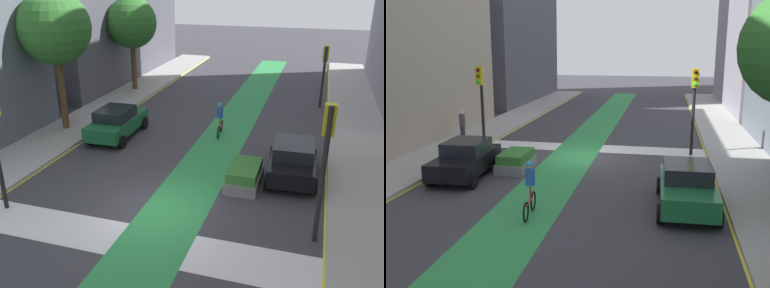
% 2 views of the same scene
% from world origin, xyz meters
% --- Properties ---
extents(ground_plane, '(120.00, 120.00, 0.00)m').
position_xyz_m(ground_plane, '(0.00, 0.00, 0.00)').
color(ground_plane, '#38383D').
extents(bike_lane_paint, '(2.40, 60.00, 0.01)m').
position_xyz_m(bike_lane_paint, '(0.76, 0.00, 0.00)').
color(bike_lane_paint, '#2D8C47').
rests_on(bike_lane_paint, ground_plane).
extents(crosswalk_band, '(12.00, 1.80, 0.01)m').
position_xyz_m(crosswalk_band, '(0.00, -2.00, 0.00)').
color(crosswalk_band, silver).
rests_on(crosswalk_band, ground_plane).
extents(sidewalk_left, '(3.00, 60.00, 0.15)m').
position_xyz_m(sidewalk_left, '(-7.50, 0.00, 0.07)').
color(sidewalk_left, '#9E9E99').
rests_on(sidewalk_left, ground_plane).
extents(curb_stripe_left, '(0.16, 60.00, 0.01)m').
position_xyz_m(curb_stripe_left, '(-6.00, 0.00, 0.01)').
color(curb_stripe_left, yellow).
rests_on(curb_stripe_left, ground_plane).
extents(sidewalk_right, '(3.00, 60.00, 0.15)m').
position_xyz_m(sidewalk_right, '(7.50, 0.00, 0.07)').
color(sidewalk_right, '#9E9E99').
rests_on(sidewalk_right, ground_plane).
extents(curb_stripe_right, '(0.16, 60.00, 0.01)m').
position_xyz_m(curb_stripe_right, '(6.00, 0.00, 0.01)').
color(curb_stripe_right, yellow).
rests_on(curb_stripe_right, ground_plane).
extents(traffic_signal_near_right, '(0.35, 0.52, 4.49)m').
position_xyz_m(traffic_signal_near_right, '(5.63, -0.10, 3.14)').
color(traffic_signal_near_right, black).
rests_on(traffic_signal_near_right, ground_plane).
extents(traffic_signal_near_left, '(0.35, 0.52, 4.43)m').
position_xyz_m(traffic_signal_near_left, '(-5.19, -1.36, 3.10)').
color(traffic_signal_near_left, black).
rests_on(traffic_signal_near_left, ground_plane).
extents(car_black_right_far, '(2.19, 4.28, 1.57)m').
position_xyz_m(car_black_right_far, '(4.53, 4.30, 0.80)').
color(car_black_right_far, black).
rests_on(car_black_right_far, ground_plane).
extents(car_green_left_far, '(2.11, 4.24, 1.57)m').
position_xyz_m(car_green_left_far, '(-4.64, 6.33, 0.80)').
color(car_green_left_far, '#196033').
rests_on(car_green_left_far, ground_plane).
extents(cyclist_in_lane, '(0.32, 1.73, 1.86)m').
position_xyz_m(cyclist_in_lane, '(0.49, 7.99, 0.97)').
color(cyclist_in_lane, black).
rests_on(cyclist_in_lane, ground_plane).
extents(pedestrian_sidewalk_right_a, '(0.34, 0.34, 1.67)m').
position_xyz_m(pedestrian_sidewalk_right_a, '(7.85, -2.27, 1.00)').
color(pedestrian_sidewalk_right_a, '#262638').
rests_on(pedestrian_sidewalk_right_a, sidewalk_right).
extents(median_planter, '(1.28, 2.26, 0.85)m').
position_xyz_m(median_planter, '(2.76, 2.89, 0.40)').
color(median_planter, slate).
rests_on(median_planter, ground_plane).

